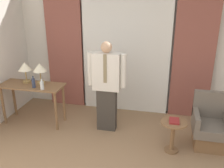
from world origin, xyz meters
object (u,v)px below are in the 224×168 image
Objects in this scene: table_lamp_left at (25,68)px; person at (107,84)px; desk at (32,91)px; bottle_by_lamp at (34,83)px; book at (174,121)px; bottle_near_edge at (42,85)px; armchair at (210,127)px; table_lamp_right at (40,69)px; side_table at (173,131)px.

table_lamp_left is 0.24× the size of person.
bottle_by_lamp reaches higher than desk.
book is (2.52, -0.27, -0.33)m from bottle_by_lamp.
desk is at bearing 151.48° from bottle_near_edge.
armchair is (2.93, 0.10, -0.54)m from bottle_near_edge.
desk is 0.47m from table_lamp_left.
bottle_by_lamp is 1.07× the size of book.
table_lamp_right is at bearing 121.10° from bottle_near_edge.
person reaches higher than desk.
side_table is at bearing -6.11° from bottle_by_lamp.
table_lamp_left is 2.89m from book.
armchair is at bearing -3.11° from table_lamp_right.
table_lamp_right reaches higher than bottle_near_edge.
bottle_by_lamp reaches higher than book.
person reaches higher than book.
table_lamp_right is at bearing 168.91° from side_table.
desk is 2.25× the size of side_table.
side_table is at bearing -152.14° from armchair.
armchair is at bearing 28.20° from book.
side_table is (2.32, -0.22, -0.50)m from bottle_near_edge.
person reaches higher than side_table.
bottle_by_lamp is at bearing -44.68° from desk.
desk is 0.28m from bottle_by_lamp.
book is (2.64, -0.39, -0.10)m from desk.
bottle_by_lamp is 0.13× the size of person.
desk reaches higher than side_table.
person is (1.33, 0.19, 0.01)m from bottle_by_lamp.
bottle_near_edge is at bearing 174.55° from book.
table_lamp_left is 1.82× the size of bottle_by_lamp.
bottle_near_edge is at bearing -178.05° from armchair.
person is 1.32m from book.
book is at bearing -20.96° from person.
book is at bearing -9.95° from table_lamp_left.
bottle_by_lamp reaches higher than armchair.
bottle_by_lamp is at bearing -38.46° from table_lamp_left.
table_lamp_right is at bearing 0.00° from table_lamp_left.
bottle_near_edge is 0.12× the size of person.
table_lamp_left is 1.00× the size of table_lamp_right.
desk is at bearing 178.75° from armchair.
desk is 1.47m from person.
bottle_by_lamp reaches higher than bottle_near_edge.
bottle_near_edge is 0.20m from bottle_by_lamp.
table_lamp_left is 2.09× the size of bottle_near_edge.
table_lamp_right is 3.19m from armchair.
book is (1.19, -0.46, -0.34)m from person.
table_lamp_right is at bearing 178.56° from person.
desk is at bearing -177.45° from person.
bottle_by_lamp is (-0.03, -0.22, -0.21)m from table_lamp_right.
table_lamp_left reaches higher than bottle_near_edge.
bottle_near_edge reaches higher than side_table.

